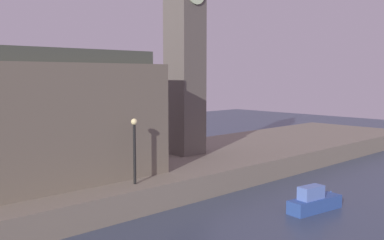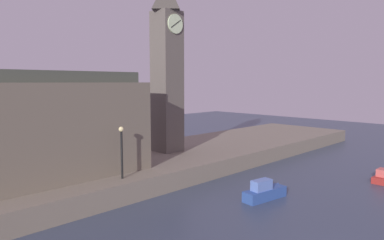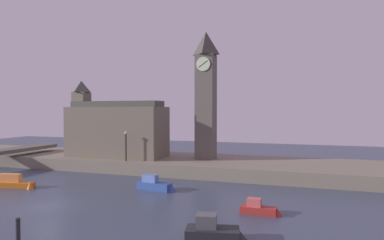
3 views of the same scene
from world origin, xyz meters
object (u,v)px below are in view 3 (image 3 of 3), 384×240
object	(u,v)px
clock_tower	(206,93)
boat_patrol_orange	(16,183)
boat_dinghy_red	(262,209)
parliament_hall	(114,129)
boat_barge_dark	(218,232)
mooring_post_right	(18,233)
streetlamp	(126,142)
boat_tour_blue	(156,185)

from	to	relation	value
clock_tower	boat_patrol_orange	size ratio (longest dim) A/B	3.54
clock_tower	boat_dinghy_red	bearing A→B (deg)	-61.12
boat_dinghy_red	parliament_hall	bearing A→B (deg)	145.20
boat_dinghy_red	boat_barge_dark	bearing A→B (deg)	-106.43
parliament_hall	clock_tower	bearing A→B (deg)	7.72
mooring_post_right	boat_dinghy_red	distance (m)	16.47
clock_tower	parliament_hall	world-z (taller)	clock_tower
mooring_post_right	boat_barge_dark	size ratio (longest dim) A/B	0.41
mooring_post_right	boat_patrol_orange	world-z (taller)	mooring_post_right
boat_barge_dark	boat_patrol_orange	xyz separation A→B (m)	(-22.89, 7.19, -0.02)
streetlamp	mooring_post_right	size ratio (longest dim) A/B	2.19
boat_dinghy_red	boat_patrol_orange	world-z (taller)	boat_patrol_orange
streetlamp	boat_dinghy_red	size ratio (longest dim) A/B	1.18
boat_tour_blue	boat_patrol_orange	distance (m)	14.38
boat_tour_blue	parliament_hall	bearing A→B (deg)	136.27
clock_tower	boat_dinghy_red	distance (m)	21.68
streetlamp	boat_barge_dark	bearing A→B (deg)	-47.62
mooring_post_right	boat_tour_blue	bearing A→B (deg)	84.10
clock_tower	boat_patrol_orange	bearing A→B (deg)	-133.76
boat_dinghy_red	boat_barge_dark	distance (m)	6.47
mooring_post_right	boat_tour_blue	distance (m)	15.50
clock_tower	mooring_post_right	distance (m)	29.48
mooring_post_right	boat_barge_dark	xyz separation A→B (m)	(10.55, 4.65, -0.35)
parliament_hall	boat_dinghy_red	world-z (taller)	parliament_hall
clock_tower	boat_barge_dark	bearing A→B (deg)	-71.97
boat_barge_dark	boat_tour_blue	bearing A→B (deg)	129.78
boat_patrol_orange	boat_tour_blue	bearing A→B (deg)	14.38
boat_tour_blue	boat_dinghy_red	size ratio (longest dim) A/B	1.31
clock_tower	mooring_post_right	size ratio (longest dim) A/B	9.72
parliament_hall	mooring_post_right	size ratio (longest dim) A/B	7.97
boat_dinghy_red	mooring_post_right	bearing A→B (deg)	-138.77
boat_tour_blue	boat_barge_dark	size ratio (longest dim) A/B	0.99
clock_tower	boat_tour_blue	bearing A→B (deg)	-96.46
boat_dinghy_red	boat_tour_blue	bearing A→B (deg)	157.08
parliament_hall	boat_dinghy_red	bearing A→B (deg)	-34.80
parliament_hall	boat_tour_blue	distance (m)	16.23
mooring_post_right	boat_dinghy_red	bearing A→B (deg)	41.23
streetlamp	boat_tour_blue	world-z (taller)	streetlamp
parliament_hall	streetlamp	distance (m)	5.41
boat_tour_blue	boat_barge_dark	bearing A→B (deg)	-50.22
boat_tour_blue	boat_patrol_orange	xyz separation A→B (m)	(-13.93, -3.57, -0.04)
mooring_post_right	parliament_hall	bearing A→B (deg)	110.21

